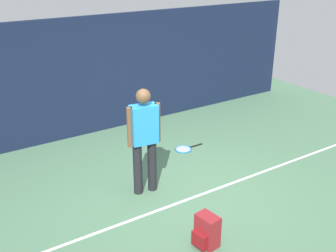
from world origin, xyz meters
The scene contains 6 objects.
ground_plane centered at (0.00, 0.00, 0.00)m, with size 12.00×12.00×0.00m, color #4C7556.
back_fence centered at (0.00, 3.00, 1.20)m, with size 10.00×0.10×2.40m, color #141E38.
court_line centered at (0.00, -0.22, 0.00)m, with size 9.00×0.05×0.00m, color white.
tennis_player centered at (-0.46, 0.35, 0.97)m, with size 0.53×0.27×1.70m.
tennis_racket centered at (0.92, 1.24, 0.01)m, with size 0.61×0.33×0.03m.
backpack centered at (-0.45, -1.22, 0.21)m, with size 0.31×0.32×0.44m.
Camera 1 is at (-3.20, -4.58, 3.51)m, focal length 43.92 mm.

